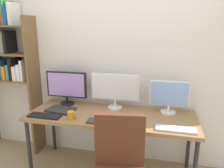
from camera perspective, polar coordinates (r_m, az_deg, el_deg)
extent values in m
cube|color=silver|center=(2.75, 1.81, 6.13)|extent=(4.31, 0.10, 2.60)
cube|color=#936D47|center=(2.51, -0.27, -8.47)|extent=(1.91, 0.68, 0.04)
cylinder|color=#262628|center=(2.79, -20.93, -15.50)|extent=(0.04, 0.04, 0.70)
cylinder|color=#262628|center=(3.22, -15.10, -10.80)|extent=(0.04, 0.04, 0.70)
cylinder|color=#262628|center=(2.90, 19.50, -14.20)|extent=(0.04, 0.04, 0.70)
cube|color=brown|center=(3.08, -19.60, -0.93)|extent=(0.03, 0.28, 1.85)
cube|color=brown|center=(3.29, -25.60, 1.09)|extent=(0.76, 0.28, 0.02)
cube|color=brown|center=(3.24, -26.28, 7.15)|extent=(0.76, 0.28, 0.02)
cube|color=brown|center=(3.22, -27.00, 13.35)|extent=(0.76, 0.28, 0.02)
cube|color=teal|center=(3.36, -27.41, 3.02)|extent=(0.05, 0.22, 0.19)
cube|color=#287F3D|center=(3.31, -26.73, 3.59)|extent=(0.05, 0.22, 0.26)
cube|color=#1E4799|center=(3.29, -26.14, 3.48)|extent=(0.03, 0.22, 0.25)
cube|color=orange|center=(3.26, -25.50, 2.84)|extent=(0.05, 0.22, 0.18)
cube|color=teal|center=(3.23, -24.67, 3.01)|extent=(0.04, 0.22, 0.20)
cube|color=black|center=(3.18, -24.08, 3.68)|extent=(0.05, 0.22, 0.29)
cube|color=white|center=(3.15, -23.24, 2.77)|extent=(0.05, 0.22, 0.19)
cube|color=white|center=(3.12, -22.38, 2.99)|extent=(0.05, 0.22, 0.21)
cube|color=white|center=(3.08, -21.67, 3.46)|extent=(0.03, 0.22, 0.27)
cube|color=#287F3D|center=(3.25, -27.15, 9.01)|extent=(0.02, 0.22, 0.19)
cube|color=white|center=(3.23, -26.65, 9.88)|extent=(0.03, 0.22, 0.29)
cube|color=gray|center=(3.20, -25.91, 9.75)|extent=(0.05, 0.22, 0.27)
cube|color=black|center=(3.17, -25.24, 9.97)|extent=(0.03, 0.22, 0.29)
cube|color=#8C338C|center=(3.23, -27.40, 15.53)|extent=(0.05, 0.22, 0.23)
cube|color=#287F3D|center=(3.20, -26.94, 16.03)|extent=(0.03, 0.22, 0.27)
cube|color=red|center=(3.18, -26.16, 15.76)|extent=(0.05, 0.22, 0.23)
cube|color=#287F3D|center=(3.14, -25.68, 16.40)|extent=(0.03, 0.22, 0.29)
cube|color=#1E4799|center=(3.12, -25.09, 15.80)|extent=(0.03, 0.22, 0.22)
cube|color=white|center=(3.11, -24.33, 16.39)|extent=(0.04, 0.22, 0.27)
cube|color=#592D1E|center=(1.97, 2.04, -14.37)|extent=(0.45, 0.13, 0.48)
cylinder|color=black|center=(2.89, -11.64, -5.01)|extent=(0.18, 0.18, 0.02)
cylinder|color=black|center=(2.87, -11.69, -4.08)|extent=(0.03, 0.03, 0.08)
cube|color=black|center=(2.82, -11.86, -0.12)|extent=(0.53, 0.03, 0.33)
cube|color=#B28CE5|center=(2.81, -12.01, -0.21)|extent=(0.49, 0.01, 0.30)
cylinder|color=silver|center=(2.69, 0.80, -6.18)|extent=(0.18, 0.18, 0.02)
cylinder|color=silver|center=(2.67, 0.81, -5.07)|extent=(0.03, 0.03, 0.09)
cube|color=silver|center=(2.62, 0.85, -0.80)|extent=(0.59, 0.03, 0.32)
cube|color=white|center=(2.60, 0.76, -0.90)|extent=(0.54, 0.01, 0.29)
cylinder|color=silver|center=(2.64, 14.52, -7.13)|extent=(0.18, 0.18, 0.02)
cylinder|color=silver|center=(2.62, 14.59, -6.22)|extent=(0.03, 0.03, 0.07)
cube|color=silver|center=(2.57, 14.84, -2.40)|extent=(0.45, 0.03, 0.29)
cube|color=#8CB2F2|center=(2.55, 14.85, -2.51)|extent=(0.42, 0.01, 0.26)
cube|color=black|center=(2.56, -17.25, -7.99)|extent=(0.37, 0.13, 0.02)
cube|color=#38383D|center=(2.30, -1.66, -9.96)|extent=(0.40, 0.13, 0.02)
cube|color=silver|center=(2.24, 16.46, -11.33)|extent=(0.39, 0.13, 0.02)
ellipsoid|color=silver|center=(2.27, 4.69, -10.12)|extent=(0.06, 0.10, 0.03)
cube|color=#2D2D2D|center=(2.69, -13.32, -6.57)|extent=(0.35, 0.27, 0.02)
cylinder|color=orange|center=(2.41, -10.71, -8.10)|extent=(0.08, 0.08, 0.09)
torus|color=orange|center=(2.40, -9.82, -8.20)|extent=(0.06, 0.01, 0.06)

